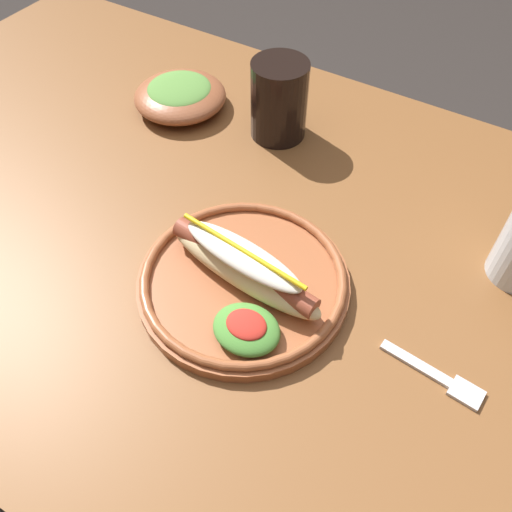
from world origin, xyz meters
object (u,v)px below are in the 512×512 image
(hot_dog_plate, at_px, (243,279))
(soda_cup, at_px, (279,100))
(fork, at_px, (439,377))
(side_bowl, at_px, (180,95))

(hot_dog_plate, distance_m, soda_cup, 0.32)
(fork, relative_size, soda_cup, 0.98)
(hot_dog_plate, distance_m, fork, 0.25)
(fork, xyz_separation_m, soda_cup, (-0.37, 0.29, 0.06))
(hot_dog_plate, xyz_separation_m, soda_cup, (-0.12, 0.30, 0.04))
(fork, bearing_deg, hot_dog_plate, -172.34)
(soda_cup, relative_size, side_bowl, 0.80)
(hot_dog_plate, bearing_deg, side_bowl, 137.80)
(soda_cup, bearing_deg, fork, -37.51)
(hot_dog_plate, bearing_deg, soda_cup, 112.36)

